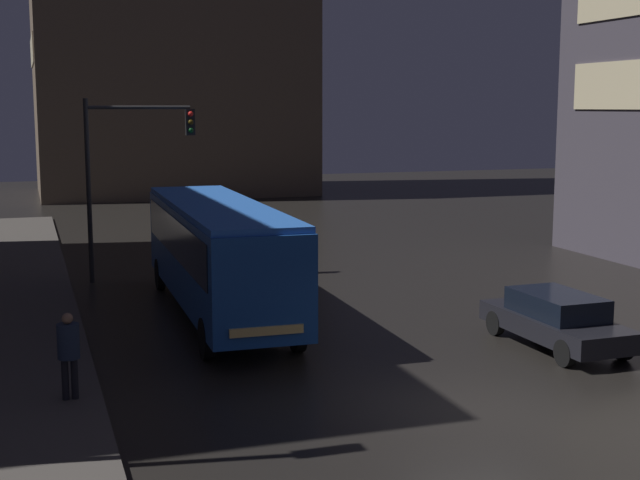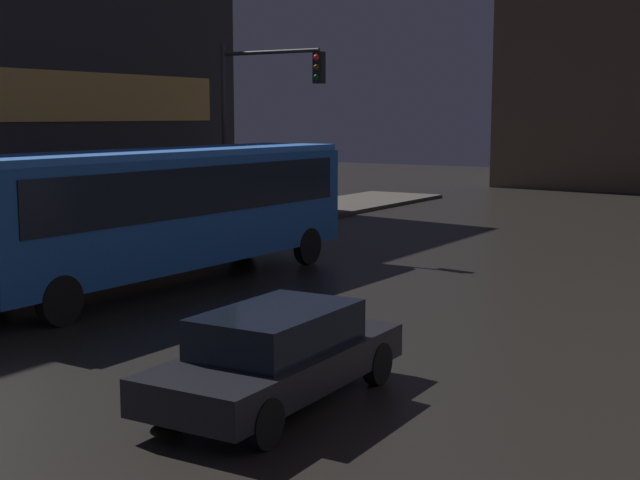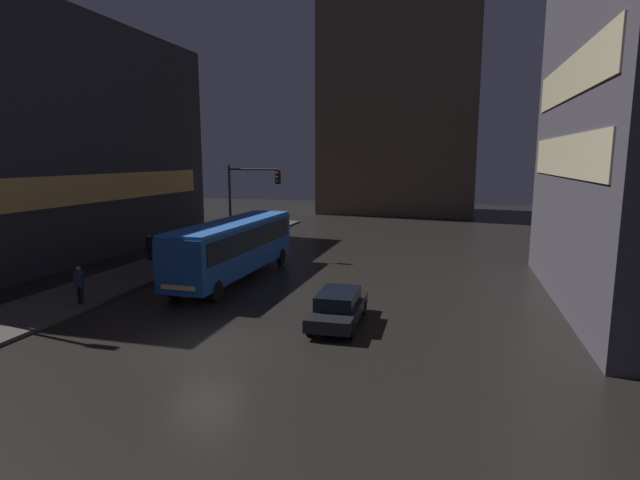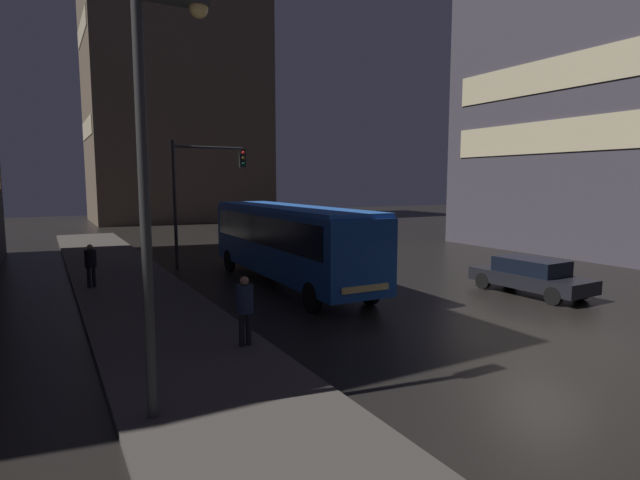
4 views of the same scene
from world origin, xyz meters
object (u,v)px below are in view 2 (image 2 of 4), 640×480
pedestrian_mid (50,210)px  bus_near (168,202)px  car_taxi (278,354)px  traffic_light_main (257,109)px

pedestrian_mid → bus_near: bearing=92.2°
car_taxi → traffic_light_main: 15.51m
bus_near → pedestrian_mid: size_ratio=6.85×
pedestrian_mid → traffic_light_main: bearing=145.7°
bus_near → traffic_light_main: (-1.79, 6.16, 2.23)m
traffic_light_main → car_taxi: bearing=-53.2°
bus_near → pedestrian_mid: 7.70m
car_taxi → traffic_light_main: traffic_light_main is taller
pedestrian_mid → traffic_light_main: traffic_light_main is taller
car_taxi → traffic_light_main: size_ratio=0.73×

